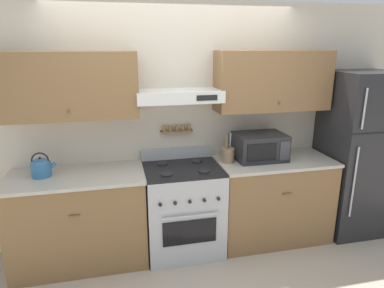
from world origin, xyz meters
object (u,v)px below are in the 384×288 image
Objects in this scene: refrigerator at (357,154)px; utensil_crock at (228,154)px; tea_kettle at (41,167)px; microwave at (260,147)px; stove_range at (183,209)px.

refrigerator is 5.97× the size of utensil_crock.
refrigerator is 1.53m from utensil_crock.
refrigerator reaches higher than tea_kettle.
refrigerator is 1.17m from microwave.
microwave is (0.86, 0.06, 0.60)m from stove_range.
utensil_crock reaches higher than tea_kettle.
tea_kettle is 0.45× the size of microwave.
tea_kettle reaches higher than stove_range.
tea_kettle is (-1.33, 0.05, 0.56)m from stove_range.
utensil_crock is at bearing 0.00° from tea_kettle.
utensil_crock is (0.49, 0.05, 0.55)m from stove_range.
stove_range is at bearing 179.89° from refrigerator.
microwave reaches higher than tea_kettle.
refrigerator reaches higher than stove_range.
utensil_crock is at bearing 178.09° from refrigerator.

